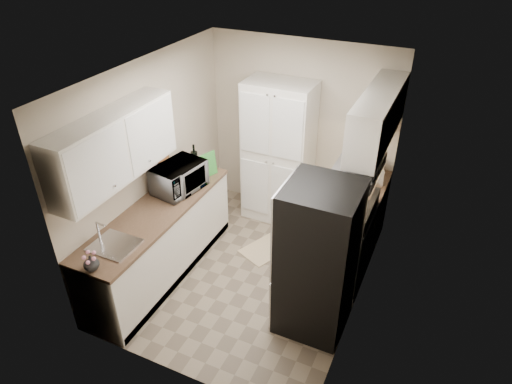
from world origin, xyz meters
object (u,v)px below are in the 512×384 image
(refrigerator, at_px, (317,260))
(pantry_cabinet, at_px, (278,153))
(toaster_oven, at_px, (367,172))
(electric_range, at_px, (339,244))
(microwave, at_px, (179,178))
(wine_bottle, at_px, (194,159))

(refrigerator, bearing_deg, pantry_cabinet, 123.46)
(toaster_oven, bearing_deg, refrigerator, -115.36)
(electric_range, relative_size, refrigerator, 0.66)
(pantry_cabinet, xyz_separation_m, microwave, (-0.77, -1.26, 0.09))
(microwave, distance_m, wine_bottle, 0.50)
(pantry_cabinet, relative_size, refrigerator, 1.18)
(wine_bottle, bearing_deg, refrigerator, -25.63)
(electric_range, distance_m, refrigerator, 0.88)
(pantry_cabinet, distance_m, wine_bottle, 1.15)
(toaster_oven, bearing_deg, electric_range, -115.91)
(electric_range, distance_m, microwave, 2.07)
(microwave, relative_size, wine_bottle, 1.84)
(electric_range, xyz_separation_m, toaster_oven, (0.05, 0.85, 0.56))
(pantry_cabinet, bearing_deg, refrigerator, -56.54)
(refrigerator, xyz_separation_m, microwave, (-1.91, 0.46, 0.24))
(electric_range, xyz_separation_m, microwave, (-1.95, -0.34, 0.61))
(refrigerator, bearing_deg, toaster_oven, 86.94)
(electric_range, bearing_deg, refrigerator, -92.48)
(refrigerator, distance_m, toaster_oven, 1.66)
(electric_range, height_order, toaster_oven, toaster_oven)
(electric_range, relative_size, microwave, 1.81)
(microwave, relative_size, toaster_oven, 1.48)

